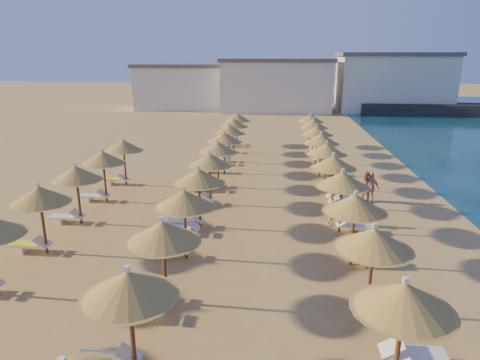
# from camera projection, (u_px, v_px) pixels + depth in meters

# --- Properties ---
(ground) EXTENTS (220.00, 220.00, 0.00)m
(ground) POSITION_uv_depth(u_px,v_px,m) (261.00, 233.00, 19.31)
(ground) COLOR tan
(ground) RESTS_ON ground
(jetty) EXTENTS (30.25, 6.87, 1.50)m
(jetty) POSITION_uv_depth(u_px,v_px,m) (477.00, 110.00, 56.63)
(jetty) COLOR black
(jetty) RESTS_ON ground
(hotel_blocks) EXTENTS (44.86, 10.49, 8.10)m
(hotel_blocks) POSITION_uv_depth(u_px,v_px,m) (292.00, 84.00, 61.32)
(hotel_blocks) COLOR white
(hotel_blocks) RESTS_ON ground
(parasol_row_east) EXTENTS (2.40, 37.39, 2.97)m
(parasol_row_east) POSITION_uv_depth(u_px,v_px,m) (337.00, 171.00, 20.29)
(parasol_row_east) COLOR brown
(parasol_row_east) RESTS_ON ground
(parasol_row_west) EXTENTS (2.40, 37.39, 2.97)m
(parasol_row_west) POSITION_uv_depth(u_px,v_px,m) (205.00, 168.00, 20.81)
(parasol_row_west) COLOR brown
(parasol_row_west) RESTS_ON ground
(parasol_row_inland) EXTENTS (2.40, 18.31, 2.97)m
(parasol_row_inland) POSITION_uv_depth(u_px,v_px,m) (59.00, 184.00, 18.22)
(parasol_row_inland) COLOR brown
(parasol_row_inland) RESTS_ON ground
(loungers) EXTENTS (15.21, 35.59, 0.66)m
(loungers) POSITION_uv_depth(u_px,v_px,m) (240.00, 214.00, 20.65)
(loungers) COLOR white
(loungers) RESTS_ON ground
(beachgoer_a) EXTENTS (0.48, 0.65, 1.62)m
(beachgoer_a) POSITION_uv_depth(u_px,v_px,m) (330.00, 208.00, 20.05)
(beachgoer_a) COLOR tan
(beachgoer_a) RESTS_ON ground
(beachgoer_b) EXTENTS (1.03, 1.05, 1.71)m
(beachgoer_b) POSITION_uv_depth(u_px,v_px,m) (366.00, 187.00, 23.19)
(beachgoer_b) COLOR tan
(beachgoer_b) RESTS_ON ground
(beachgoer_c) EXTENTS (1.02, 0.95, 1.69)m
(beachgoer_c) POSITION_uv_depth(u_px,v_px,m) (370.00, 187.00, 23.17)
(beachgoer_c) COLOR tan
(beachgoer_c) RESTS_ON ground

